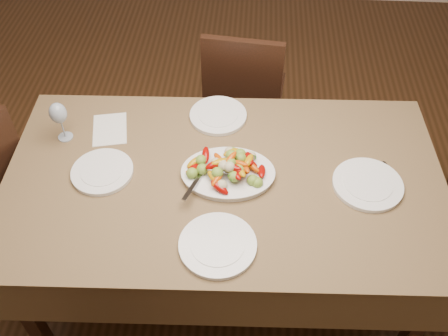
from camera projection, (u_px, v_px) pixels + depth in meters
name	position (u px, v px, depth m)	size (l,w,h in m)	color
floor	(253.00, 289.00, 2.57)	(6.00, 6.00, 0.00)	#372110
dining_table	(224.00, 231.00, 2.35)	(1.84, 1.04, 0.76)	brown
chair_far	(246.00, 93.00, 2.90)	(0.42, 0.42, 0.95)	black
serving_platter	(228.00, 174.00, 2.07)	(0.38, 0.28, 0.02)	white
roasted_vegetables	(228.00, 165.00, 2.03)	(0.31, 0.21, 0.09)	#7E0502
serving_spoon	(212.00, 175.00, 2.02)	(0.28, 0.06, 0.03)	#9EA0A8
plate_left	(102.00, 172.00, 2.09)	(0.26, 0.26, 0.02)	white
plate_right	(368.00, 184.00, 2.04)	(0.29, 0.29, 0.02)	white
plate_far	(218.00, 116.00, 2.32)	(0.27, 0.27, 0.02)	white
plate_near	(218.00, 245.00, 1.84)	(0.29, 0.29, 0.02)	white
wine_glass	(60.00, 120.00, 2.16)	(0.08, 0.08, 0.20)	#8C99A5
menu_card	(110.00, 129.00, 2.27)	(0.15, 0.21, 0.00)	silver
table_knife	(392.00, 181.00, 2.06)	(0.02, 0.20, 0.01)	#9EA0A8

